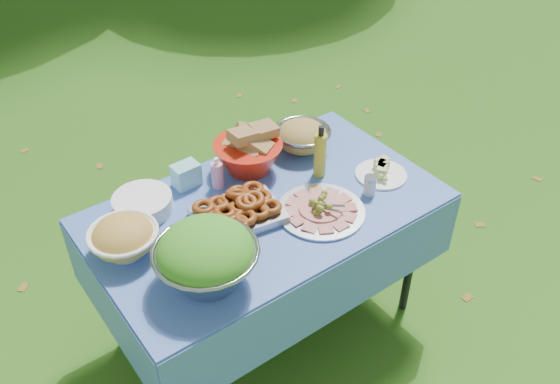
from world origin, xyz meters
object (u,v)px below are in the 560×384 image
Objects in this scene: picnic_table at (267,270)px; oil_bottle at (320,151)px; salad_bowl at (206,256)px; pasta_bowl_steel at (302,136)px; charcuterie_platter at (321,205)px; plate_stack at (143,204)px; bread_bowl at (248,150)px.

oil_bottle reaches higher than picnic_table.
salad_bowl is at bearing -151.40° from picnic_table.
pasta_bowl_steel reaches higher than charcuterie_platter.
bread_bowl is (0.52, -0.02, 0.07)m from plate_stack.
salad_bowl is 0.58m from charcuterie_platter.
pasta_bowl_steel is (0.81, -0.03, 0.04)m from plate_stack.
bread_bowl is 0.30m from pasta_bowl_steel.
charcuterie_platter is 0.28m from oil_bottle.
plate_stack is at bearing 91.26° from salad_bowl.
salad_bowl is 1.50× the size of oil_bottle.
oil_bottle is (0.23, -0.22, 0.02)m from bread_bowl.
bread_bowl is at bearing 177.65° from pasta_bowl_steel.
picnic_table is 4.67× the size of bread_bowl.
plate_stack is 0.74m from charcuterie_platter.
charcuterie_platter is 1.46× the size of oil_bottle.
salad_bowl is 1.43× the size of pasta_bowl_steel.
oil_bottle reaches higher than bread_bowl.
oil_bottle is (0.16, 0.21, 0.08)m from charcuterie_platter.
plate_stack is 0.67× the size of charcuterie_platter.
picnic_table is 0.65m from pasta_bowl_steel.
oil_bottle is at bearing 19.93° from salad_bowl.
oil_bottle is (0.32, 0.04, 0.51)m from picnic_table.
bread_bowl reaches higher than charcuterie_platter.
bread_bowl is (0.50, 0.49, -0.02)m from salad_bowl.
salad_bowl is 1.02× the size of charcuterie_platter.
bread_bowl is 0.44m from charcuterie_platter.
plate_stack is at bearing 146.55° from picnic_table.
salad_bowl reaches higher than picnic_table.
salad_bowl reaches higher than pasta_bowl_steel.
plate_stack is at bearing 142.54° from charcuterie_platter.
bread_bowl reaches higher than pasta_bowl_steel.
picnic_table is 5.91× the size of plate_stack.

